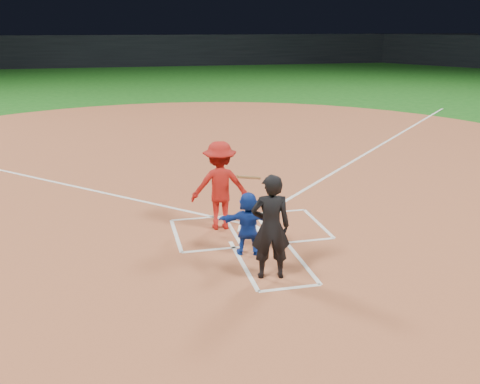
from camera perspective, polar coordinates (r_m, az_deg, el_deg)
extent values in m
plane|color=#145314|center=(11.62, 0.99, -4.03)|extent=(120.00, 120.00, 0.00)
cylinder|color=#9B5132|center=(17.23, -3.91, 3.14)|extent=(28.00, 28.00, 0.01)
cube|color=black|center=(58.60, -10.96, 14.57)|extent=(80.00, 1.20, 3.20)
cylinder|color=white|center=(11.62, 0.99, -3.93)|extent=(0.60, 0.60, 0.02)
imported|color=#13349E|center=(10.20, 0.88, -3.36)|extent=(1.21, 0.65, 1.24)
imported|color=black|center=(9.17, 3.29, -3.75)|extent=(0.74, 0.54, 1.87)
cube|color=white|center=(12.28, -4.50, -2.81)|extent=(1.22, 0.08, 0.01)
cube|color=white|center=(10.60, -2.96, -6.16)|extent=(1.22, 0.08, 0.01)
cube|color=white|center=(11.54, -0.79, -4.11)|extent=(0.08, 1.83, 0.01)
cube|color=white|center=(11.36, -6.83, -4.60)|extent=(0.08, 1.83, 0.01)
cube|color=white|center=(12.70, 4.27, -2.11)|extent=(1.22, 0.08, 0.01)
cube|color=white|center=(11.08, 7.10, -5.19)|extent=(1.22, 0.08, 0.01)
cube|color=white|center=(11.71, 2.75, -3.80)|extent=(0.08, 1.83, 0.01)
cube|color=white|center=(12.08, 8.33, -3.29)|extent=(0.08, 1.83, 0.01)
cube|color=white|center=(9.98, 0.31, -7.70)|extent=(0.08, 2.20, 0.01)
cube|color=white|center=(10.27, 6.34, -7.05)|extent=(0.08, 2.20, 0.01)
cube|color=white|center=(9.17, 5.35, -10.17)|extent=(1.10, 0.08, 0.01)
cube|color=white|center=(20.77, 15.12, 5.08)|extent=(14.21, 14.21, 0.01)
imported|color=#A91812|center=(11.42, -2.16, 0.70)|extent=(1.28, 0.80, 1.91)
cylinder|color=brown|center=(11.35, 0.95, 1.57)|extent=(0.68, 0.60, 0.28)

